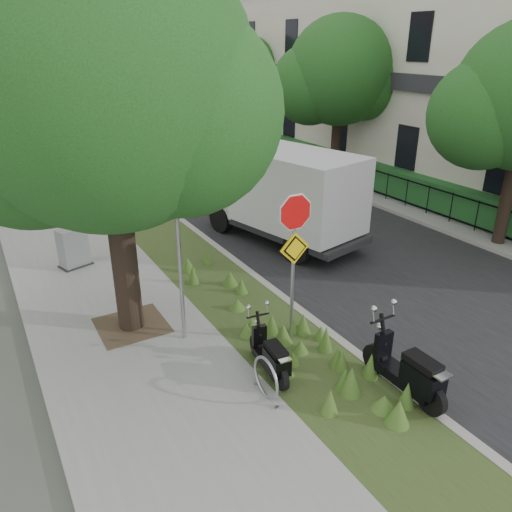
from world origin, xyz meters
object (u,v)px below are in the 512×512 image
(sign_assembly, at_px, (294,240))
(utility_cabinet, at_px, (73,248))
(scooter_far, at_px, (412,377))
(box_truck, at_px, (284,192))
(scooter_near, at_px, (272,360))

(sign_assembly, distance_m, utility_cabinet, 6.91)
(scooter_far, bearing_deg, box_truck, 73.33)
(scooter_near, distance_m, utility_cabinet, 7.07)
(sign_assembly, height_order, box_truck, sign_assembly)
(sign_assembly, xyz_separation_m, utility_cabinet, (-2.99, 5.99, -1.70))
(scooter_near, distance_m, box_truck, 7.06)
(scooter_far, height_order, box_truck, box_truck)
(scooter_near, xyz_separation_m, utility_cabinet, (-2.07, 6.76, 0.16))
(box_truck, bearing_deg, scooter_near, -124.39)
(box_truck, height_order, utility_cabinet, box_truck)
(sign_assembly, relative_size, box_truck, 0.58)
(utility_cabinet, bearing_deg, box_truck, -9.46)
(sign_assembly, distance_m, scooter_near, 2.21)
(box_truck, xyz_separation_m, utility_cabinet, (-6.01, 1.00, -0.93))
(scooter_near, bearing_deg, sign_assembly, 39.98)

